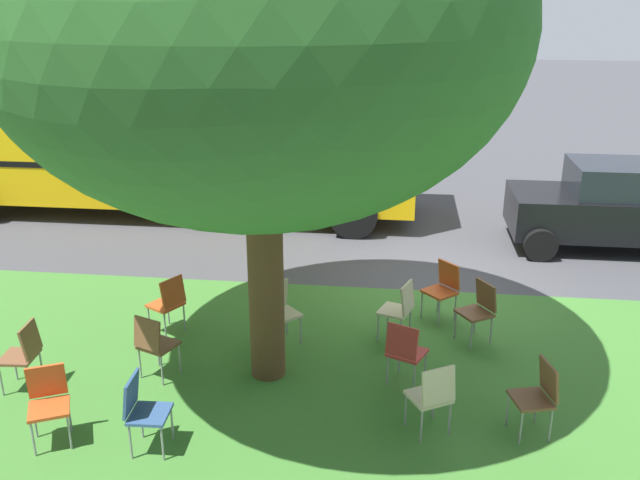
{
  "coord_description": "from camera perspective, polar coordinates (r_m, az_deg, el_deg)",
  "views": [
    {
      "loc": [
        0.66,
        10.5,
        4.65
      ],
      "look_at": [
        1.82,
        0.54,
        0.94
      ],
      "focal_mm": 38.11,
      "sensor_mm": 36.0,
      "label": 1
    }
  ],
  "objects": [
    {
      "name": "parked_car",
      "position": [
        13.92,
        23.44,
        2.68
      ],
      "size": [
        3.7,
        1.92,
        1.65
      ],
      "color": "black",
      "rests_on": "ground"
    },
    {
      "name": "chair_3",
      "position": [
        8.04,
        -21.86,
        -12.27
      ],
      "size": [
        0.55,
        0.56,
        0.88
      ],
      "color": "#C64C1E",
      "rests_on": "ground"
    },
    {
      "name": "chair_6",
      "position": [
        10.25,
        10.3,
        -3.82
      ],
      "size": [
        0.59,
        0.59,
        0.88
      ],
      "color": "#C64C1E",
      "rests_on": "ground"
    },
    {
      "name": "street_tree",
      "position": [
        7.66,
        -5.21,
        17.45
      ],
      "size": [
        5.83,
        5.83,
        6.45
      ],
      "color": "brown",
      "rests_on": "ground"
    },
    {
      "name": "grass_verge",
      "position": [
        8.68,
        10.19,
        -12.45
      ],
      "size": [
        48.0,
        6.0,
        0.01
      ],
      "primitive_type": "cube",
      "color": "#3D752D",
      "rests_on": "ground"
    },
    {
      "name": "chair_7",
      "position": [
        8.46,
        7.15,
        -9.11
      ],
      "size": [
        0.55,
        0.55,
        0.88
      ],
      "color": "#B7332D",
      "rests_on": "ground"
    },
    {
      "name": "chair_0",
      "position": [
        9.45,
        -3.4,
        -5.69
      ],
      "size": [
        0.59,
        0.59,
        0.88
      ],
      "color": "beige",
      "rests_on": "ground"
    },
    {
      "name": "chair_8",
      "position": [
        7.67,
        9.43,
        -12.63
      ],
      "size": [
        0.56,
        0.57,
        0.88
      ],
      "color": "beige",
      "rests_on": "ground"
    },
    {
      "name": "chair_4",
      "position": [
        9.7,
        13.21,
        -5.51
      ],
      "size": [
        0.58,
        0.57,
        0.88
      ],
      "color": "brown",
      "rests_on": "ground"
    },
    {
      "name": "chair_5",
      "position": [
        9.52,
        6.72,
        -5.58
      ],
      "size": [
        0.54,
        0.53,
        0.88
      ],
      "color": "beige",
      "rests_on": "ground"
    },
    {
      "name": "ground",
      "position": [
        11.5,
        9.38,
        -3.84
      ],
      "size": [
        80.0,
        80.0,
        0.0
      ],
      "primitive_type": "plane",
      "color": "#424247"
    },
    {
      "name": "school_bus",
      "position": [
        15.08,
        -12.27,
        8.79
      ],
      "size": [
        10.4,
        2.8,
        2.88
      ],
      "color": "yellow",
      "rests_on": "ground"
    },
    {
      "name": "chair_9",
      "position": [
        7.59,
        -14.69,
        -13.44
      ],
      "size": [
        0.44,
        0.44,
        0.88
      ],
      "color": "#335184",
      "rests_on": "ground"
    },
    {
      "name": "chair_11",
      "position": [
        8.81,
        -13.76,
        -8.32
      ],
      "size": [
        0.54,
        0.54,
        0.88
      ],
      "color": "brown",
      "rests_on": "ground"
    },
    {
      "name": "chair_10",
      "position": [
        9.86,
        -12.6,
        -5.0
      ],
      "size": [
        0.57,
        0.56,
        0.88
      ],
      "color": "#C64C1E",
      "rests_on": "ground"
    },
    {
      "name": "chair_1",
      "position": [
        9.11,
        -23.62,
        -8.56
      ],
      "size": [
        0.45,
        0.45,
        0.88
      ],
      "color": "brown",
      "rests_on": "ground"
    },
    {
      "name": "chair_2",
      "position": [
        7.95,
        17.83,
        -12.11
      ],
      "size": [
        0.51,
        0.51,
        0.88
      ],
      "color": "brown",
      "rests_on": "ground"
    }
  ]
}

